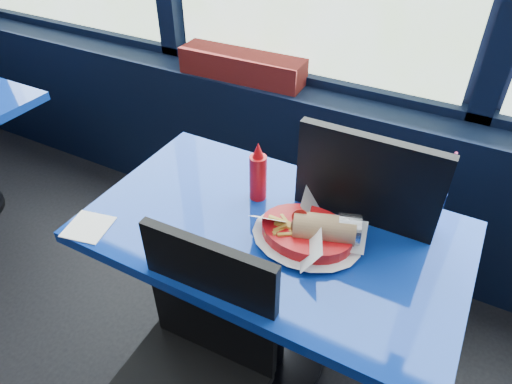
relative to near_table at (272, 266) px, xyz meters
name	(u,v)px	position (x,y,z in m)	size (l,w,h in m)	color
window_sill	(295,159)	(-0.30, 0.87, -0.17)	(5.00, 0.26, 0.80)	black
near_table	(272,266)	(0.00, 0.00, 0.00)	(1.20, 0.70, 0.75)	black
chair_near_front	(192,367)	(-0.04, -0.43, -0.03)	(0.43, 0.44, 0.93)	black
chair_near_back	(366,226)	(0.23, 0.31, 0.04)	(0.48, 0.48, 1.06)	black
planter_box	(242,66)	(-0.59, 0.84, 0.29)	(0.62, 0.16, 0.12)	maroon
food_basket	(309,232)	(0.12, -0.01, 0.22)	(0.32, 0.32, 0.11)	red
ketchup_bottle	(258,174)	(-0.12, 0.11, 0.28)	(0.06, 0.06, 0.22)	red
soda_cup	(426,208)	(0.41, 0.23, 0.26)	(0.09, 0.09, 0.31)	navy
napkin	(88,227)	(-0.52, -0.28, 0.18)	(0.13, 0.13, 0.00)	white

